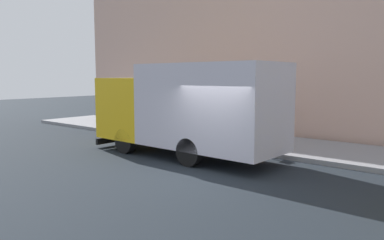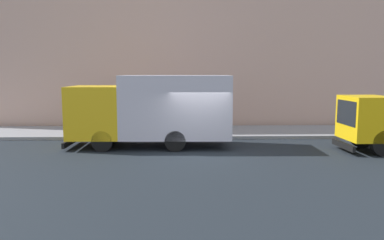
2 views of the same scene
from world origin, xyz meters
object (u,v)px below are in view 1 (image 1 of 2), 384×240
(pedestrian_walking, at_px, (234,114))
(street_sign_post, at_px, (230,109))
(large_utility_truck, at_px, (187,107))
(traffic_cone_orange, at_px, (162,128))
(pedestrian_standing, at_px, (182,111))

(pedestrian_walking, bearing_deg, street_sign_post, 104.65)
(large_utility_truck, height_order, traffic_cone_orange, large_utility_truck)
(large_utility_truck, bearing_deg, pedestrian_standing, 44.07)
(large_utility_truck, bearing_deg, traffic_cone_orange, 57.02)
(traffic_cone_orange, bearing_deg, pedestrian_walking, -47.22)
(pedestrian_standing, bearing_deg, pedestrian_walking, -130.87)
(pedestrian_walking, xyz_separation_m, street_sign_post, (-2.52, -1.49, 0.49))
(pedestrian_walking, xyz_separation_m, pedestrian_standing, (-0.30, 2.88, -0.00))
(large_utility_truck, xyz_separation_m, pedestrian_standing, (4.23, 3.96, -0.65))
(traffic_cone_orange, height_order, street_sign_post, street_sign_post)
(large_utility_truck, xyz_separation_m, traffic_cone_orange, (2.33, 3.46, -1.25))
(street_sign_post, bearing_deg, traffic_cone_orange, 85.36)
(large_utility_truck, bearing_deg, pedestrian_walking, 14.36)
(pedestrian_standing, height_order, traffic_cone_orange, pedestrian_standing)
(traffic_cone_orange, xyz_separation_m, street_sign_post, (-0.31, -3.87, 1.09))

